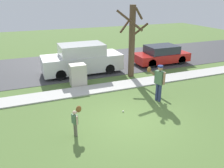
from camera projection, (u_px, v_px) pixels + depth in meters
The scene contains 10 objects.
ground_plane at pixel (102, 89), 12.33m from camera, with size 48.00×48.00×0.00m, color #567538.
sidewalk_strip at pixel (101, 88), 12.41m from camera, with size 36.00×1.20×0.06m, color beige.
road_surface at pixel (79, 64), 16.73m from camera, with size 36.00×6.80×0.02m, color #424244.
person_adult at pixel (159, 79), 10.58m from camera, with size 0.83×0.60×1.77m.
person_child at pixel (76, 118), 8.10m from camera, with size 0.44×0.50×1.05m.
baseball at pixel (123, 111), 9.92m from camera, with size 0.07×0.07×0.07m, color white.
utility_cabinet at pixel (78, 75), 12.69m from camera, with size 0.86×0.70×1.22m, color beige.
street_tree_near at pixel (132, 40), 13.48m from camera, with size 1.84×1.88×4.24m.
parked_van_white at pixel (82, 59), 14.59m from camera, with size 5.00×1.95×1.88m.
parked_hatchback_red at pixel (161, 55), 16.70m from camera, with size 4.00×1.75×1.33m.
Camera 1 is at (-3.74, -7.26, 4.77)m, focal length 36.63 mm.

